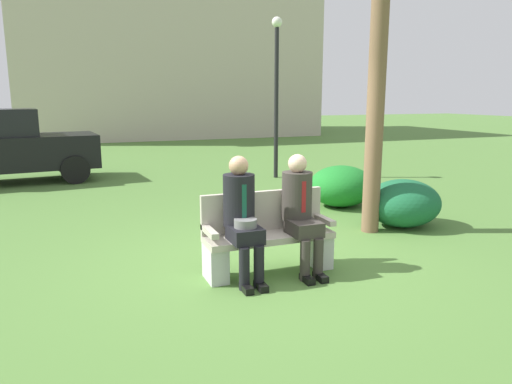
{
  "coord_description": "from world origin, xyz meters",
  "views": [
    {
      "loc": [
        -2.05,
        -4.96,
        1.94
      ],
      "look_at": [
        -0.05,
        0.13,
        0.85
      ],
      "focal_mm": 33.47,
      "sensor_mm": 36.0,
      "label": 1
    }
  ],
  "objects_px": {
    "seated_man_left": "(242,213)",
    "shrub_near_bench": "(341,186)",
    "park_bench": "(267,237)",
    "seated_man_right": "(300,207)",
    "building_backdrop": "(164,45)",
    "shrub_mid_lawn": "(403,203)",
    "parked_car_near": "(4,147)",
    "street_lamp": "(277,82)"
  },
  "relations": [
    {
      "from": "park_bench",
      "to": "street_lamp",
      "type": "height_order",
      "value": "street_lamp"
    },
    {
      "from": "seated_man_right",
      "to": "street_lamp",
      "type": "distance_m",
      "value": 6.57
    },
    {
      "from": "park_bench",
      "to": "seated_man_left",
      "type": "height_order",
      "value": "seated_man_left"
    },
    {
      "from": "seated_man_right",
      "to": "building_backdrop",
      "type": "relative_size",
      "value": 0.09
    },
    {
      "from": "street_lamp",
      "to": "building_backdrop",
      "type": "xyz_separation_m",
      "value": [
        0.29,
        15.0,
        2.27
      ]
    },
    {
      "from": "park_bench",
      "to": "parked_car_near",
      "type": "height_order",
      "value": "parked_car_near"
    },
    {
      "from": "seated_man_left",
      "to": "seated_man_right",
      "type": "height_order",
      "value": "seated_man_left"
    },
    {
      "from": "park_bench",
      "to": "shrub_near_bench",
      "type": "relative_size",
      "value": 1.23
    },
    {
      "from": "seated_man_left",
      "to": "building_backdrop",
      "type": "distance_m",
      "value": 21.55
    },
    {
      "from": "seated_man_right",
      "to": "shrub_mid_lawn",
      "type": "height_order",
      "value": "seated_man_right"
    },
    {
      "from": "parked_car_near",
      "to": "shrub_mid_lawn",
      "type": "bearing_deg",
      "value": -46.26
    },
    {
      "from": "building_backdrop",
      "to": "shrub_near_bench",
      "type": "bearing_deg",
      "value": -91.42
    },
    {
      "from": "seated_man_right",
      "to": "shrub_mid_lawn",
      "type": "bearing_deg",
      "value": 26.07
    },
    {
      "from": "seated_man_right",
      "to": "parked_car_near",
      "type": "relative_size",
      "value": 0.33
    },
    {
      "from": "building_backdrop",
      "to": "street_lamp",
      "type": "bearing_deg",
      "value": -91.1
    },
    {
      "from": "park_bench",
      "to": "seated_man_left",
      "type": "bearing_deg",
      "value": -160.58
    },
    {
      "from": "shrub_near_bench",
      "to": "street_lamp",
      "type": "bearing_deg",
      "value": 87.11
    },
    {
      "from": "seated_man_right",
      "to": "building_backdrop",
      "type": "height_order",
      "value": "building_backdrop"
    },
    {
      "from": "seated_man_right",
      "to": "shrub_mid_lawn",
      "type": "relative_size",
      "value": 1.15
    },
    {
      "from": "park_bench",
      "to": "seated_man_left",
      "type": "relative_size",
      "value": 1.09
    },
    {
      "from": "shrub_near_bench",
      "to": "shrub_mid_lawn",
      "type": "distance_m",
      "value": 1.52
    },
    {
      "from": "park_bench",
      "to": "shrub_mid_lawn",
      "type": "relative_size",
      "value": 1.26
    },
    {
      "from": "shrub_near_bench",
      "to": "building_backdrop",
      "type": "distance_m",
      "value": 18.77
    },
    {
      "from": "building_backdrop",
      "to": "seated_man_left",
      "type": "bearing_deg",
      "value": -98.97
    },
    {
      "from": "street_lamp",
      "to": "shrub_near_bench",
      "type": "bearing_deg",
      "value": -92.89
    },
    {
      "from": "park_bench",
      "to": "parked_car_near",
      "type": "relative_size",
      "value": 0.36
    },
    {
      "from": "shrub_mid_lawn",
      "to": "shrub_near_bench",
      "type": "bearing_deg",
      "value": 95.9
    },
    {
      "from": "park_bench",
      "to": "seated_man_left",
      "type": "distance_m",
      "value": 0.5
    },
    {
      "from": "seated_man_left",
      "to": "shrub_near_bench",
      "type": "distance_m",
      "value": 3.91
    },
    {
      "from": "park_bench",
      "to": "street_lamp",
      "type": "xyz_separation_m",
      "value": [
        2.67,
        5.82,
        1.89
      ]
    },
    {
      "from": "shrub_mid_lawn",
      "to": "street_lamp",
      "type": "relative_size",
      "value": 0.31
    },
    {
      "from": "shrub_mid_lawn",
      "to": "building_backdrop",
      "type": "distance_m",
      "value": 20.25
    },
    {
      "from": "seated_man_left",
      "to": "shrub_near_bench",
      "type": "bearing_deg",
      "value": 42.95
    },
    {
      "from": "seated_man_right",
      "to": "building_backdrop",
      "type": "xyz_separation_m",
      "value": [
        2.61,
        20.95,
        3.82
      ]
    },
    {
      "from": "shrub_near_bench",
      "to": "parked_car_near",
      "type": "height_order",
      "value": "parked_car_near"
    },
    {
      "from": "street_lamp",
      "to": "building_backdrop",
      "type": "relative_size",
      "value": 0.26
    },
    {
      "from": "seated_man_left",
      "to": "parked_car_near",
      "type": "distance_m",
      "value": 8.04
    },
    {
      "from": "seated_man_left",
      "to": "seated_man_right",
      "type": "relative_size",
      "value": 1.01
    },
    {
      "from": "park_bench",
      "to": "shrub_near_bench",
      "type": "bearing_deg",
      "value": 45.31
    },
    {
      "from": "park_bench",
      "to": "shrub_near_bench",
      "type": "distance_m",
      "value": 3.56
    },
    {
      "from": "parked_car_near",
      "to": "seated_man_left",
      "type": "bearing_deg",
      "value": -67.88
    },
    {
      "from": "seated_man_left",
      "to": "shrub_mid_lawn",
      "type": "bearing_deg",
      "value": 20.72
    }
  ]
}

